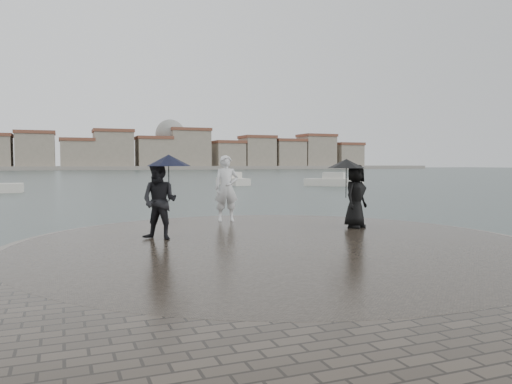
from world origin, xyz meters
name	(u,v)px	position (x,y,z in m)	size (l,w,h in m)	color
ground	(359,293)	(0.00, 0.00, 0.00)	(400.00, 400.00, 0.00)	#2B3835
kerb_ring	(276,250)	(0.00, 3.50, 0.16)	(12.50, 12.50, 0.32)	gray
quay_tip	(276,249)	(0.00, 3.50, 0.18)	(11.90, 11.90, 0.36)	#2D261E
statue	(226,188)	(0.18, 7.82, 1.40)	(0.76, 0.50, 2.08)	silver
visitor_left	(162,192)	(-2.43, 4.82, 1.50)	(1.36, 1.19, 2.04)	black
visitor_right	(353,188)	(3.02, 4.99, 1.50)	(1.32, 1.11, 1.95)	black
far_skyline	(56,152)	(-6.29, 160.71, 5.61)	(260.00, 20.00, 37.00)	gray
boats	(200,183)	(6.93, 36.34, 0.38)	(35.13, 11.23, 1.50)	silver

